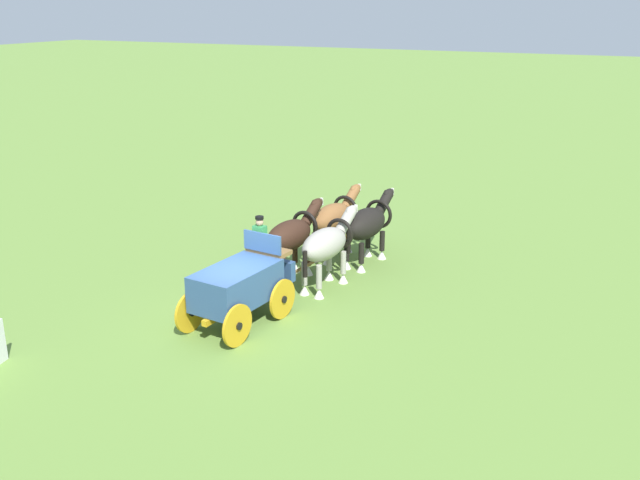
% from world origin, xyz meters
% --- Properties ---
extents(ground_plane, '(220.00, 220.00, 0.00)m').
position_xyz_m(ground_plane, '(0.00, 0.00, 0.00)').
color(ground_plane, olive).
extents(show_wagon, '(5.51, 2.01, 2.67)m').
position_xyz_m(show_wagon, '(0.15, -0.01, 1.12)').
color(show_wagon, '#2D4C7A').
rests_on(show_wagon, ground).
extents(draft_horse_rear_near, '(3.09, 1.17, 2.31)m').
position_xyz_m(draft_horse_rear_near, '(3.65, 0.25, 1.42)').
color(draft_horse_rear_near, '#331E14').
rests_on(draft_horse_rear_near, ground).
extents(draft_horse_rear_off, '(3.10, 1.17, 2.26)m').
position_xyz_m(draft_horse_rear_off, '(3.51, -1.05, 1.39)').
color(draft_horse_rear_off, '#9E998E').
rests_on(draft_horse_rear_off, ground).
extents(draft_horse_lead_near, '(3.08, 1.15, 2.23)m').
position_xyz_m(draft_horse_lead_near, '(6.24, -0.04, 1.36)').
color(draft_horse_lead_near, brown).
rests_on(draft_horse_lead_near, ground).
extents(draft_horse_lead_off, '(3.15, 1.23, 2.24)m').
position_xyz_m(draft_horse_lead_off, '(6.09, -1.33, 1.37)').
color(draft_horse_lead_off, black).
rests_on(draft_horse_lead_off, ground).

